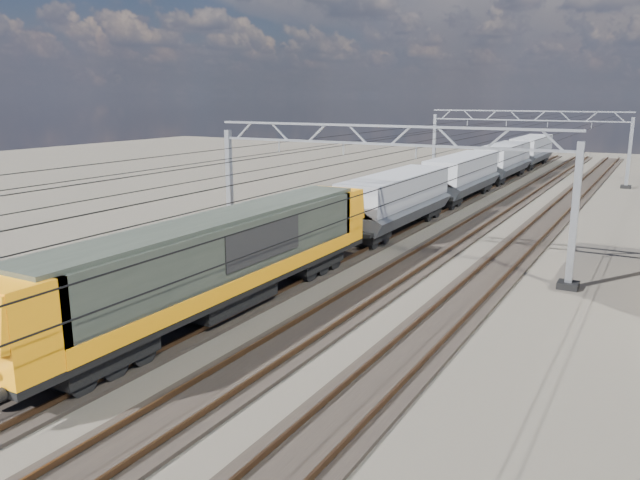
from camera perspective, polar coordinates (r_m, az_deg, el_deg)
The scene contains 13 objects.
ground at distance 29.47m, azimuth 1.96°, elevation -3.75°, with size 160.00×160.00×0.00m, color #2A251F.
track_outer_west at distance 32.53m, azimuth -7.47°, elevation -2.10°, with size 2.60×140.00×0.30m.
track_loco at distance 30.38m, azimuth -1.40°, elevation -3.09°, with size 2.60×140.00×0.30m.
track_inner_east at distance 28.62m, azimuth 5.52°, elevation -4.16°, with size 2.60×140.00×0.30m.
track_outer_east at distance 27.35m, azimuth 13.24°, elevation -5.29°, with size 2.60×140.00×0.30m.
catenary_gantry_mid at distance 32.15m, azimuth 5.31°, elevation 4.75°, with size 19.90×0.90×7.11m.
catenary_gantry_far at distance 66.50m, azimuth 18.25°, elevation 8.42°, with size 19.90×0.90×7.11m.
overhead_wires at distance 35.62m, azimuth 8.04°, elevation 8.47°, with size 12.03×140.00×0.53m.
locomotive at distance 24.75m, azimuth -8.93°, elevation -1.58°, with size 2.76×21.10×3.62m.
hopper_wagon_lead at distance 39.88m, azimuth 6.98°, elevation 3.89°, with size 3.38×13.00×3.25m.
hopper_wagon_mid at distance 53.17m, azimuth 12.88°, elevation 5.93°, with size 3.38×13.00×3.25m.
hopper_wagon_third at distance 66.83m, azimuth 16.42°, elevation 7.12°, with size 3.38×13.00×3.25m.
hopper_wagon_fourth at distance 80.68m, azimuth 18.76°, elevation 7.89°, with size 3.38×13.00×3.25m.
Camera 1 is at (12.94, -25.07, 8.51)m, focal length 35.00 mm.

